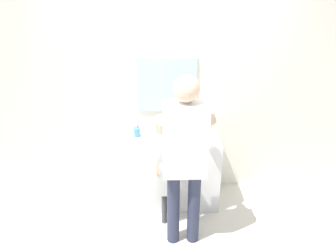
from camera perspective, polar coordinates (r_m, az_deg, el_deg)
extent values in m
plane|color=silver|center=(3.72, 0.07, -15.52)|extent=(14.00, 14.00, 0.00)
cube|color=silver|center=(3.63, -0.23, 7.76)|extent=(4.40, 0.08, 2.70)
cube|color=silver|center=(3.58, -0.21, 7.26)|extent=(0.66, 0.02, 0.60)
cube|color=white|center=(3.72, -0.07, -7.69)|extent=(1.13, 0.54, 0.82)
cylinder|color=silver|center=(3.48, -0.07, -1.36)|extent=(0.36, 0.36, 0.11)
cylinder|color=beige|center=(3.48, -0.07, -1.28)|extent=(0.30, 0.30, 0.09)
cylinder|color=#B7BABF|center=(3.68, -0.18, 0.70)|extent=(0.03, 0.03, 0.18)
cylinder|color=#B7BABF|center=(3.59, -0.15, 1.49)|extent=(0.02, 0.12, 0.02)
cylinder|color=#B7BABF|center=(3.70, -1.26, -0.23)|extent=(0.04, 0.04, 0.05)
cylinder|color=#B7BABF|center=(3.71, 0.91, -0.21)|extent=(0.04, 0.04, 0.05)
cylinder|color=#4C8EB2|center=(3.55, -5.52, -1.11)|extent=(0.07, 0.07, 0.09)
cylinder|color=blue|center=(3.53, -5.36, -0.27)|extent=(0.02, 0.02, 0.17)
cube|color=white|center=(3.49, -5.42, 1.15)|extent=(0.01, 0.02, 0.02)
cylinder|color=gold|center=(3.54, 6.34, -0.90)|extent=(0.06, 0.06, 0.13)
cylinder|color=#2D2D2D|center=(3.50, 6.40, 0.32)|extent=(0.02, 0.02, 0.03)
cylinder|color=#47474C|center=(3.52, -0.66, -14.32)|extent=(0.06, 0.06, 0.38)
cylinder|color=#47474C|center=(3.52, 0.93, -14.29)|extent=(0.06, 0.06, 0.38)
cube|color=white|center=(3.31, 0.14, -9.52)|extent=(0.19, 0.11, 0.33)
sphere|color=#A87A5B|center=(3.19, 0.15, -6.12)|extent=(0.11, 0.11, 0.11)
cylinder|color=#A87A5B|center=(3.36, -1.69, -8.32)|extent=(0.05, 0.23, 0.18)
cylinder|color=#A87A5B|center=(3.37, 1.87, -8.26)|extent=(0.05, 0.23, 0.18)
cylinder|color=#2D334C|center=(3.19, 0.95, -14.33)|extent=(0.12, 0.12, 0.79)
cylinder|color=#2D334C|center=(3.20, 4.57, -14.22)|extent=(0.12, 0.12, 0.79)
cube|color=white|center=(2.80, 3.07, -2.46)|extent=(0.39, 0.22, 0.68)
sphere|color=beige|center=(2.62, 3.29, 6.60)|extent=(0.22, 0.22, 0.22)
cylinder|color=beige|center=(2.92, -1.40, 0.11)|extent=(0.10, 0.47, 0.37)
cylinder|color=beige|center=(2.96, 6.98, 0.22)|extent=(0.10, 0.47, 0.37)
cylinder|color=yellow|center=(3.19, 6.36, -1.40)|extent=(0.01, 0.14, 0.03)
cube|color=white|center=(3.25, 6.20, -0.63)|extent=(0.01, 0.02, 0.02)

